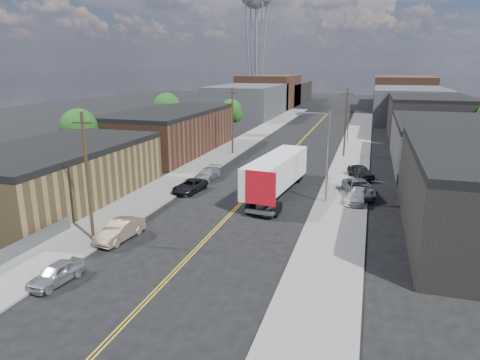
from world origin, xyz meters
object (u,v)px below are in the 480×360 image
Objects in this scene: water_tower at (256,1)px; semi_truck at (280,171)px; car_right_lot_a at (358,188)px; car_left_a at (56,273)px; car_left_b at (120,230)px; car_right_lot_b at (358,196)px; car_left_d at (208,174)px; car_right_lot_c at (361,172)px; car_left_c at (190,186)px.

water_tower is 2.19× the size of semi_truck.
water_tower is 6.46× the size of car_right_lot_a.
water_tower is 111.54m from car_left_a.
car_left_b reaches higher than car_right_lot_b.
car_right_lot_a is (17.40, -1.92, 0.26)m from car_left_d.
car_right_lot_a is at bearing 62.37° from car_left_a.
car_right_lot_c is (17.40, 24.58, 0.14)m from car_left_b.
car_left_b is at bearing -81.05° from water_tower.
car_left_d is at bearing 169.20° from car_right_lot_c.
semi_truck reaches higher than car_left_d.
car_left_d is (-9.30, 3.06, -1.79)m from semi_truck.
car_left_c is at bearing -176.20° from car_right_lot_c.
car_left_b is at bearing -85.57° from car_left_d.
semi_truck reaches higher than car_left_c.
car_left_b is at bearing -113.87° from semi_truck.
car_right_lot_b is 1.03× the size of car_right_lot_c.
car_left_d is at bearing 97.97° from car_left_a.
water_tower is 95.34m from car_right_lot_b.
car_left_d is (0.00, 5.45, 0.02)m from car_left_c.
car_left_b is 22.83m from car_right_lot_b.
car_left_b is 1.05× the size of car_right_lot_c.
semi_truck is at bearing -161.76° from car_right_lot_c.
semi_truck is at bearing 173.53° from car_right_lot_a.
car_right_lot_b is (8.10, -1.20, -1.66)m from semi_truck.
water_tower is at bearing 85.39° from car_right_lot_c.
car_left_c is (0.00, 13.59, -0.11)m from car_left_b.
car_right_lot_a is at bearing -1.88° from car_left_d.
car_left_a is at bearing -118.96° from car_right_lot_b.
semi_truck is (24.90, -83.13, -28.17)m from water_tower.
water_tower is at bearing 120.80° from car_right_lot_b.
water_tower is 91.24m from semi_truck.
car_right_lot_a is 1.24× the size of car_right_lot_b.
semi_truck reaches higher than car_right_lot_b.
water_tower is at bearing 113.01° from semi_truck.
car_right_lot_c is (0.00, 9.80, 0.09)m from car_right_lot_b.
car_left_b is 1.00× the size of car_left_d.
semi_truck is 11.92m from car_right_lot_c.
car_left_b is 13.59m from car_left_c.
semi_truck is 4.36× the size of car_left_a.
car_left_a is 7.19m from car_left_b.
car_right_lot_b is at bearing 10.76° from car_left_c.
car_right_lot_b is at bearing -104.44° from car_right_lot_a.
car_right_lot_c reaches higher than car_right_lot_b.
car_left_c is at bearing -159.25° from semi_truck.
car_right_lot_b is (17.40, 14.78, 0.04)m from car_left_b.
car_left_b reaches higher than car_left_a.
semi_truck is 8.32m from car_right_lot_a.
car_left_c is (-9.30, -2.39, -1.81)m from semi_truck.
car_right_lot_b reaches higher than car_left_d.
semi_truck reaches higher than car_right_lot_c.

